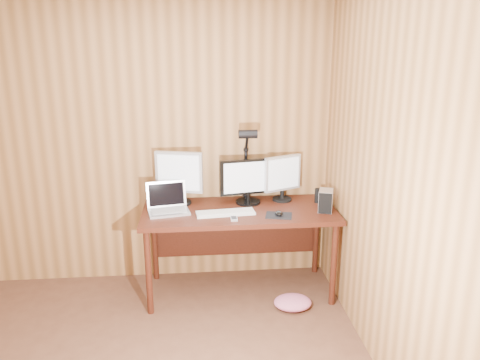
{
  "coord_description": "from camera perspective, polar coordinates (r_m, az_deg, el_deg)",
  "views": [
    {
      "loc": [
        0.6,
        -2.01,
        2.07
      ],
      "look_at": [
        0.93,
        1.58,
        1.02
      ],
      "focal_mm": 35.0,
      "sensor_mm": 36.0,
      "label": 1
    }
  ],
  "objects": [
    {
      "name": "room_shell",
      "position": [
        2.26,
        -20.42,
        -6.12
      ],
      "size": [
        4.0,
        4.0,
        4.0
      ],
      "color": "brown",
      "rests_on": "ground"
    },
    {
      "name": "desk",
      "position": [
        4.0,
        -0.16,
        -4.91
      ],
      "size": [
        1.6,
        0.7,
        0.75
      ],
      "color": "#3E170C",
      "rests_on": "floor"
    },
    {
      "name": "monitor_center",
      "position": [
        3.99,
        1.0,
        -0.1
      ],
      "size": [
        0.49,
        0.22,
        0.39
      ],
      "rotation": [
        0.0,
        0.0,
        0.18
      ],
      "color": "black",
      "rests_on": "desk"
    },
    {
      "name": "monitor_left",
      "position": [
        3.99,
        -7.43,
        0.47
      ],
      "size": [
        0.4,
        0.19,
        0.46
      ],
      "rotation": [
        0.0,
        0.0,
        -0.25
      ],
      "color": "black",
      "rests_on": "desk"
    },
    {
      "name": "monitor_right",
      "position": [
        4.07,
        5.22,
        0.38
      ],
      "size": [
        0.34,
        0.18,
        0.4
      ],
      "rotation": [
        0.0,
        0.0,
        0.42
      ],
      "color": "black",
      "rests_on": "desk"
    },
    {
      "name": "laptop",
      "position": [
        3.88,
        -8.8,
        -2.94
      ],
      "size": [
        0.37,
        0.31,
        0.23
      ],
      "rotation": [
        0.0,
        0.0,
        0.19
      ],
      "color": "silver",
      "rests_on": "desk"
    },
    {
      "name": "keyboard",
      "position": [
        3.79,
        -1.79,
        -4.01
      ],
      "size": [
        0.48,
        0.19,
        0.02
      ],
      "rotation": [
        0.0,
        0.0,
        0.1
      ],
      "color": "white",
      "rests_on": "desk"
    },
    {
      "name": "mousepad",
      "position": [
        3.76,
        4.75,
        -4.33
      ],
      "size": [
        0.24,
        0.21,
        0.0
      ],
      "primitive_type": "cube",
      "rotation": [
        0.0,
        0.0,
        -0.22
      ],
      "color": "black",
      "rests_on": "desk"
    },
    {
      "name": "mouse",
      "position": [
        3.76,
        4.76,
        -4.04
      ],
      "size": [
        0.1,
        0.12,
        0.04
      ],
      "primitive_type": "ellipsoid",
      "rotation": [
        0.0,
        0.0,
        -0.35
      ],
      "color": "black",
      "rests_on": "mousepad"
    },
    {
      "name": "hard_drive",
      "position": [
        3.89,
        10.41,
        -2.49
      ],
      "size": [
        0.15,
        0.19,
        0.18
      ],
      "rotation": [
        0.0,
        0.0,
        -0.32
      ],
      "color": "silver",
      "rests_on": "desk"
    },
    {
      "name": "phone",
      "position": [
        3.68,
        -0.74,
        -4.7
      ],
      "size": [
        0.05,
        0.11,
        0.01
      ],
      "rotation": [
        0.0,
        0.0,
        0.01
      ],
      "color": "silver",
      "rests_on": "desk"
    },
    {
      "name": "speaker",
      "position": [
        4.1,
        9.45,
        -1.89
      ],
      "size": [
        0.05,
        0.05,
        0.12
      ],
      "primitive_type": "cylinder",
      "color": "black",
      "rests_on": "desk"
    },
    {
      "name": "desk_lamp",
      "position": [
        3.99,
        0.85,
        3.23
      ],
      "size": [
        0.16,
        0.22,
        0.68
      ],
      "rotation": [
        0.0,
        0.0,
        -0.23
      ],
      "color": "black",
      "rests_on": "desk"
    },
    {
      "name": "fabric_pile",
      "position": [
        3.95,
        6.43,
        -14.62
      ],
      "size": [
        0.34,
        0.3,
        0.1
      ],
      "primitive_type": null,
      "rotation": [
        0.0,
        0.0,
        0.15
      ],
      "color": "#D7688B",
      "rests_on": "floor"
    }
  ]
}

